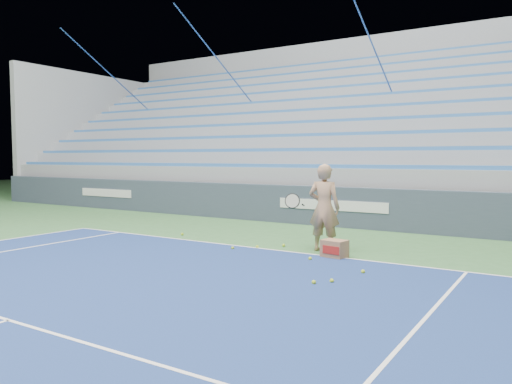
# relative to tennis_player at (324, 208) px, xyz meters

# --- Properties ---
(sponsor_barrier) EXTENTS (30.00, 0.32, 1.10)m
(sponsor_barrier) POSITION_rel_tennis_player_xyz_m (-1.30, 3.52, -0.34)
(sponsor_barrier) COLOR #364253
(sponsor_barrier) RESTS_ON ground
(bleachers) EXTENTS (31.00, 9.15, 7.30)m
(bleachers) POSITION_rel_tennis_player_xyz_m (-1.31, 9.24, 1.46)
(bleachers) COLOR #92959A
(bleachers) RESTS_ON ground
(tennis_player) EXTENTS (0.95, 0.86, 1.78)m
(tennis_player) POSITION_rel_tennis_player_xyz_m (0.00, 0.00, 0.00)
(tennis_player) COLOR tan
(tennis_player) RESTS_ON ground
(ball_box) EXTENTS (0.50, 0.41, 0.34)m
(ball_box) POSITION_rel_tennis_player_xyz_m (0.44, -0.47, -0.72)
(ball_box) COLOR #916546
(ball_box) RESTS_ON ground
(tennis_ball_0) EXTENTS (0.07, 0.07, 0.07)m
(tennis_ball_0) POSITION_rel_tennis_player_xyz_m (-3.79, 0.04, -0.86)
(tennis_ball_0) COLOR #B2CF2A
(tennis_ball_0) RESTS_ON ground
(tennis_ball_1) EXTENTS (0.07, 0.07, 0.07)m
(tennis_ball_1) POSITION_rel_tennis_player_xyz_m (-1.67, -0.84, -0.86)
(tennis_ball_1) COLOR #B2CF2A
(tennis_ball_1) RESTS_ON ground
(tennis_ball_2) EXTENTS (0.07, 0.07, 0.07)m
(tennis_ball_2) POSITION_rel_tennis_player_xyz_m (1.37, -1.46, -0.86)
(tennis_ball_2) COLOR #B2CF2A
(tennis_ball_2) RESTS_ON ground
(tennis_ball_3) EXTENTS (0.07, 0.07, 0.07)m
(tennis_ball_3) POSITION_rel_tennis_player_xyz_m (1.18, -2.30, -0.86)
(tennis_ball_3) COLOR #B2CF2A
(tennis_ball_3) RESTS_ON ground
(tennis_ball_4) EXTENTS (0.07, 0.07, 0.07)m
(tennis_ball_4) POSITION_rel_tennis_player_xyz_m (0.99, -2.53, -0.86)
(tennis_ball_4) COLOR #B2CF2A
(tennis_ball_4) RESTS_ON ground
(tennis_ball_5) EXTENTS (0.07, 0.07, 0.07)m
(tennis_ball_5) POSITION_rel_tennis_player_xyz_m (0.16, -0.96, -0.86)
(tennis_ball_5) COLOR #B2CF2A
(tennis_ball_5) RESTS_ON ground
(tennis_ball_6) EXTENTS (0.07, 0.07, 0.07)m
(tennis_ball_6) POSITION_rel_tennis_player_xyz_m (-0.93, -0.00, -0.86)
(tennis_ball_6) COLOR #B2CF2A
(tennis_ball_6) RESTS_ON ground
(tennis_ball_7) EXTENTS (0.07, 0.07, 0.07)m
(tennis_ball_7) POSITION_rel_tennis_player_xyz_m (-1.31, -0.45, -0.86)
(tennis_ball_7) COLOR #B2CF2A
(tennis_ball_7) RESTS_ON ground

